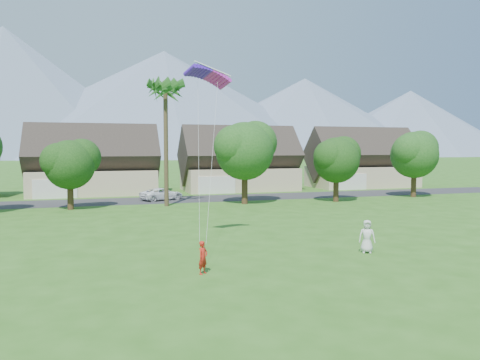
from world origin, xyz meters
name	(u,v)px	position (x,y,z in m)	size (l,w,h in m)	color
ground	(308,284)	(0.00, 0.00, 0.00)	(500.00, 500.00, 0.00)	#2D6019
street	(178,199)	(0.00, 34.00, 0.01)	(90.00, 7.00, 0.01)	#2D2D30
kite_flyer	(203,258)	(-3.95, 2.93, 0.77)	(0.56, 0.37, 1.53)	red
watcher	(367,236)	(5.70, 4.55, 0.92)	(0.89, 0.58, 1.83)	silver
parked_car	(162,194)	(-1.76, 34.00, 0.67)	(2.21, 4.80, 1.33)	white
mountain_ridge	(131,107)	(10.40, 260.00, 29.07)	(540.00, 240.00, 70.00)	slate
houses_row	(170,166)	(0.49, 42.99, 3.44)	(72.75, 8.19, 8.86)	beige
tree_row	(176,157)	(-1.14, 27.92, 4.89)	(62.27, 6.67, 8.45)	#47301C
fan_palm	(165,86)	(-2.00, 28.50, 11.80)	(3.00, 3.00, 13.80)	#4C3D26
parafoil_kite	(208,74)	(-2.20, 9.29, 10.15)	(3.04, 1.45, 0.50)	#4D1BCB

